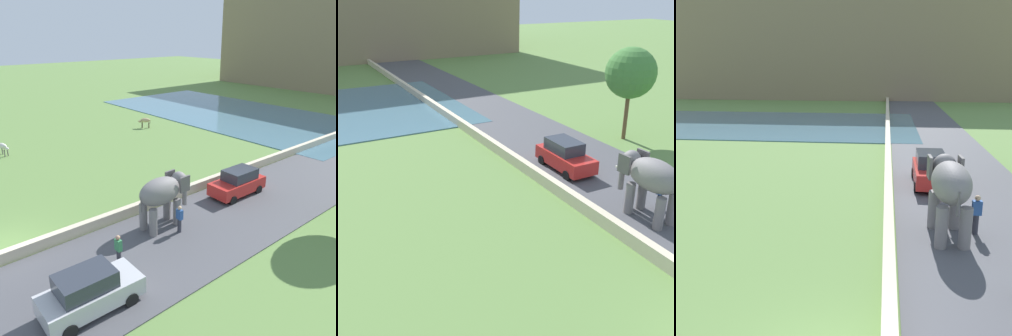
% 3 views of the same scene
% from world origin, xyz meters
% --- Properties ---
extents(ground_plane, '(220.00, 220.00, 0.00)m').
position_xyz_m(ground_plane, '(0.00, 0.00, 0.00)').
color(ground_plane, '#608442').
extents(road_surface, '(7.00, 120.00, 0.06)m').
position_xyz_m(road_surface, '(5.00, 20.00, 0.03)').
color(road_surface, '#4C4C51').
rests_on(road_surface, ground).
extents(barrier_wall, '(0.40, 110.00, 0.64)m').
position_xyz_m(barrier_wall, '(1.20, 18.00, 0.32)').
color(barrier_wall, beige).
rests_on(barrier_wall, ground).
extents(lake, '(36.00, 18.00, 0.08)m').
position_xyz_m(lake, '(-14.00, 33.60, 0.04)').
color(lake, slate).
rests_on(lake, ground).
extents(elephant, '(1.52, 3.49, 2.99)m').
position_xyz_m(elephant, '(3.41, 7.58, 2.04)').
color(elephant, slate).
rests_on(elephant, ground).
extents(person_beside_elephant, '(0.36, 0.22, 1.63)m').
position_xyz_m(person_beside_elephant, '(4.53, 7.78, 0.87)').
color(person_beside_elephant, '#33333D').
rests_on(person_beside_elephant, ground).
extents(person_trailing, '(0.36, 0.22, 1.63)m').
position_xyz_m(person_trailing, '(4.89, 3.67, 0.87)').
color(person_trailing, '#33333D').
rests_on(person_trailing, ground).
extents(car_silver, '(1.89, 4.05, 1.80)m').
position_xyz_m(car_silver, '(6.57, 1.28, 0.90)').
color(car_silver, '#B7B7BC').
rests_on(car_silver, ground).
extents(car_red, '(1.84, 4.02, 1.80)m').
position_xyz_m(car_red, '(3.43, 13.99, 0.90)').
color(car_red, red).
rests_on(car_red, ground).
extents(cow_tan, '(1.21, 1.23, 1.15)m').
position_xyz_m(cow_tan, '(-14.92, 19.99, 0.84)').
color(cow_tan, tan).
rests_on(cow_tan, ground).
extents(cow_white, '(1.42, 0.77, 1.15)m').
position_xyz_m(cow_white, '(-15.15, 4.57, 0.84)').
color(cow_white, silver).
rests_on(cow_white, ground).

